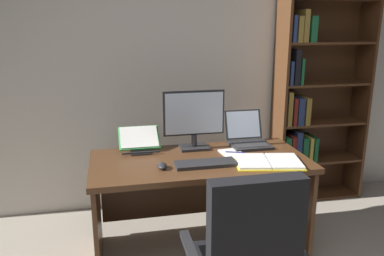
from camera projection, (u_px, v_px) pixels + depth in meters
name	position (u px, v px, depth m)	size (l,w,h in m)	color
wall_back	(173.00, 66.00, 3.54)	(4.83, 0.12, 2.60)	beige
desk	(197.00, 181.00, 2.93)	(1.54, 0.73, 0.74)	#4C2D19
bookshelf	(311.00, 89.00, 3.65)	(0.87, 0.30, 2.26)	#4C2D19
monitor	(194.00, 120.00, 2.97)	(0.47, 0.16, 0.45)	#232326
laptop	(248.00, 138.00, 3.12)	(0.30, 0.34, 0.25)	#232326
keyboard	(206.00, 164.00, 2.68)	(0.42, 0.15, 0.02)	#232326
computer_mouse	(162.00, 166.00, 2.61)	(0.06, 0.10, 0.04)	#232326
reading_stand_with_book	(139.00, 140.00, 2.98)	(0.31, 0.26, 0.16)	#232326
open_binder	(268.00, 162.00, 2.72)	(0.50, 0.39, 0.02)	yellow
notepad	(232.00, 153.00, 2.90)	(0.15, 0.21, 0.01)	silver
pen	(235.00, 152.00, 2.91)	(0.01, 0.01, 0.14)	navy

